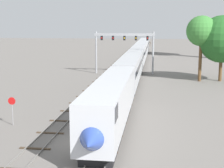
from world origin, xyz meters
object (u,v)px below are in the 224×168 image
(passenger_train, at_px, (137,58))
(stop_sign, at_px, (12,107))
(signal_gantry, at_px, (124,43))
(trackside_tree_mid, at_px, (222,39))
(trackside_tree_left, at_px, (202,31))

(passenger_train, distance_m, stop_sign, 44.98)
(stop_sign, bearing_deg, signal_gantry, 78.07)
(trackside_tree_mid, bearing_deg, trackside_tree_left, -170.40)
(trackside_tree_left, bearing_deg, passenger_train, 129.15)
(passenger_train, bearing_deg, signal_gantry, -107.44)
(signal_gantry, xyz_separation_m, trackside_tree_mid, (17.68, -6.72, 1.16))
(passenger_train, distance_m, trackside_tree_left, 19.67)
(stop_sign, height_order, trackside_tree_mid, trackside_tree_mid)
(passenger_train, height_order, trackside_tree_left, trackside_tree_left)
(trackside_tree_left, bearing_deg, signal_gantry, 152.43)
(trackside_tree_left, height_order, trackside_tree_mid, trackside_tree_mid)
(stop_sign, relative_size, trackside_tree_left, 0.25)
(signal_gantry, height_order, trackside_tree_mid, trackside_tree_mid)
(passenger_train, distance_m, signal_gantry, 8.33)
(signal_gantry, bearing_deg, trackside_tree_left, -27.57)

